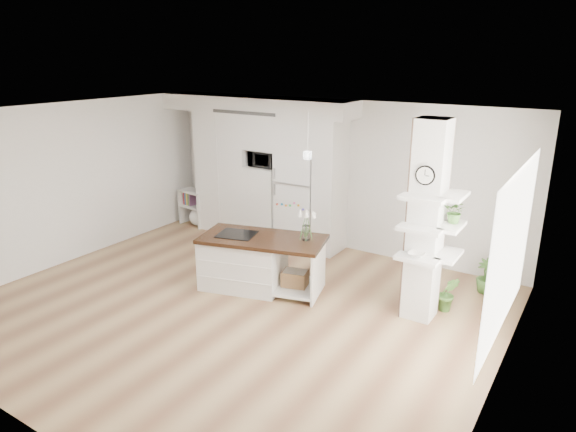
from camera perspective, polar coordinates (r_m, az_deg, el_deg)
name	(u,v)px	position (r m, az deg, el deg)	size (l,w,h in m)	color
floor	(233,307)	(7.46, -6.09, -10.04)	(7.00, 6.00, 0.01)	tan
room	(229,181)	(6.81, -6.59, 3.93)	(7.04, 6.04, 2.72)	white
cabinet_wall	(259,161)	(9.81, -3.29, 6.14)	(4.00, 0.71, 2.70)	white
refrigerator	(300,200)	(9.48, 1.36, 1.82)	(0.78, 0.69, 1.75)	white
column	(431,225)	(6.84, 15.56, -0.95)	(0.69, 0.90, 2.70)	silver
window	(511,251)	(5.80, 23.55, -3.58)	(2.40, 2.40, 0.00)	white
pendant_light	(351,174)	(5.98, 7.06, 4.61)	(0.12, 0.12, 0.10)	white
kitchen_island	(250,260)	(7.88, -4.21, -4.91)	(2.02, 1.34, 1.40)	white
bookshelf	(196,210)	(10.92, -10.22, 0.65)	(0.66, 0.43, 0.74)	white
floor_plant_a	(448,293)	(7.55, 17.34, -8.21)	(0.29, 0.23, 0.53)	#3F6E2C
floor_plant_b	(487,276)	(8.31, 21.19, -6.25)	(0.29, 0.29, 0.52)	#3F6E2C
microwave	(265,159)	(9.67, -2.62, 6.36)	(0.54, 0.37, 0.30)	#2D2D2D
shelf_plant	(455,212)	(6.88, 18.09, 0.45)	(0.27, 0.23, 0.30)	#3F6E2C
decor_bowl	(416,255)	(6.77, 14.09, -4.17)	(0.22, 0.22, 0.05)	white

